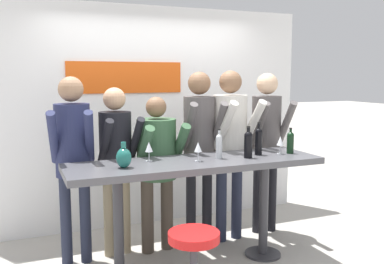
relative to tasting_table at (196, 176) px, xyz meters
name	(u,v)px	position (x,y,z in m)	size (l,w,h in m)	color
back_wall	(150,116)	(0.00, 1.43, 0.43)	(3.96, 0.12, 2.61)	white
tasting_table	(196,176)	(0.00, 0.00, 0.00)	(2.36, 0.68, 1.03)	#4C4C51
bar_stool	(194,259)	(-0.31, -0.68, -0.46)	(0.41, 0.41, 0.63)	#333338
person_far_left	(73,148)	(-1.03, 0.53, 0.25)	(0.45, 0.58, 1.79)	#23283D
person_left	(116,152)	(-0.61, 0.58, 0.18)	(0.42, 0.54, 1.69)	gray
person_center_left	(157,158)	(-0.21, 0.52, 0.09)	(0.51, 0.57, 1.59)	#473D33
person_center	(199,137)	(0.28, 0.56, 0.28)	(0.43, 0.57, 1.84)	black
person_center_right	(230,136)	(0.61, 0.50, 0.27)	(0.47, 0.60, 1.85)	#23283D
person_right	(267,133)	(1.10, 0.56, 0.27)	(0.44, 0.58, 1.83)	black
wine_bottle_0	(290,142)	(1.00, -0.03, 0.27)	(0.07, 0.07, 0.26)	black
wine_bottle_1	(248,143)	(0.50, -0.08, 0.29)	(0.08, 0.08, 0.30)	black
wine_bottle_2	(258,140)	(0.67, 0.02, 0.30)	(0.07, 0.07, 0.32)	black
wine_bottle_3	(219,145)	(0.23, 0.00, 0.28)	(0.06, 0.06, 0.28)	#B7BCC1
wine_glass_0	(149,148)	(-0.41, 0.13, 0.27)	(0.07, 0.07, 0.18)	silver
wine_glass_1	(280,141)	(0.89, -0.02, 0.27)	(0.07, 0.07, 0.18)	silver
wine_glass_2	(198,148)	(0.00, -0.04, 0.27)	(0.07, 0.07, 0.18)	silver
decorative_vase	(124,157)	(-0.69, -0.06, 0.24)	(0.13, 0.13, 0.22)	#1E665B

